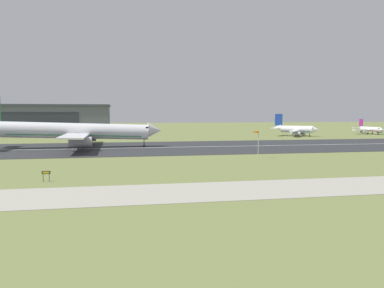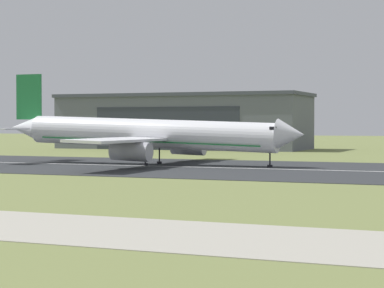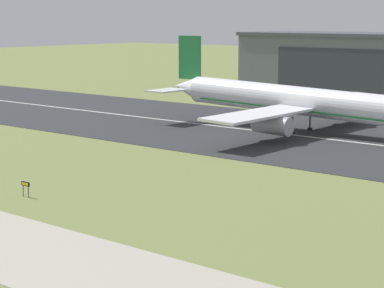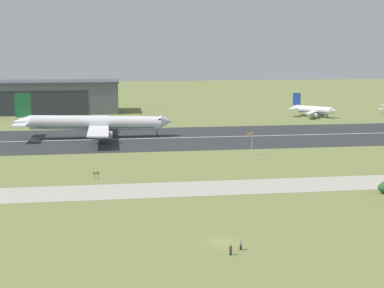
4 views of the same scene
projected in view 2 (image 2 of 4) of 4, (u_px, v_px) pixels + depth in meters
ground_plane at (130, 202)px, 65.65m from camera, size 693.65×693.65×0.00m
runway_strip at (280, 169)px, 110.74m from camera, size 453.65×45.86×0.06m
runway_centreline at (280, 169)px, 110.73m from camera, size 408.29×0.70×0.01m
taxiway_road at (18, 225)px, 50.48m from camera, size 340.24×12.27×0.05m
hangar_building at (183, 121)px, 200.79m from camera, size 67.29×23.67×14.65m
airplane_landing at (148, 134)px, 122.91m from camera, size 52.99×48.45×15.44m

